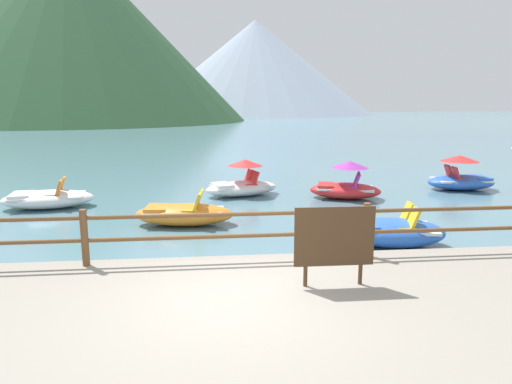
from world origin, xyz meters
TOP-DOWN VIEW (x-y plane):
  - ground_plane at (0.00, 40.00)m, footprint 200.00×200.00m
  - dock_railing at (-0.00, 1.55)m, footprint 23.92×0.12m
  - sign_board at (1.46, 0.31)m, footprint 1.18×0.07m
  - pedal_boat_0 at (0.75, 9.02)m, footprint 2.73×1.90m
  - pedal_boat_1 at (-0.98, 5.46)m, footprint 2.58×1.36m
  - pedal_boat_2 at (3.60, 3.28)m, footprint 2.39×1.60m
  - pedal_boat_3 at (8.58, 9.27)m, footprint 2.43×1.51m
  - pedal_boat_4 at (4.05, 8.22)m, footprint 2.52×1.82m
  - pedal_boat_6 at (-5.07, 7.78)m, footprint 2.72×1.68m
  - cliff_headland at (-20.06, 74.76)m, footprint 55.38×55.38m
  - distant_peak at (11.63, 110.80)m, footprint 57.50×57.50m

SIDE VIEW (x-z plane):
  - ground_plane at x=0.00m, z-range 0.00..0.00m
  - pedal_boat_6 at x=-5.07m, z-range -0.15..0.71m
  - pedal_boat_1 at x=-0.98m, z-range -0.15..0.72m
  - pedal_boat_2 at x=3.60m, z-range -0.14..0.76m
  - pedal_boat_0 at x=0.75m, z-range -0.22..0.99m
  - pedal_boat_4 at x=4.05m, z-range -0.21..1.01m
  - pedal_boat_3 at x=8.58m, z-range -0.20..1.03m
  - dock_railing at x=0.00m, z-range 0.51..1.46m
  - sign_board at x=1.46m, z-range 0.53..1.72m
  - distant_peak at x=11.63m, z-range 0.00..22.84m
  - cliff_headland at x=-20.06m, z-range -0.89..27.94m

